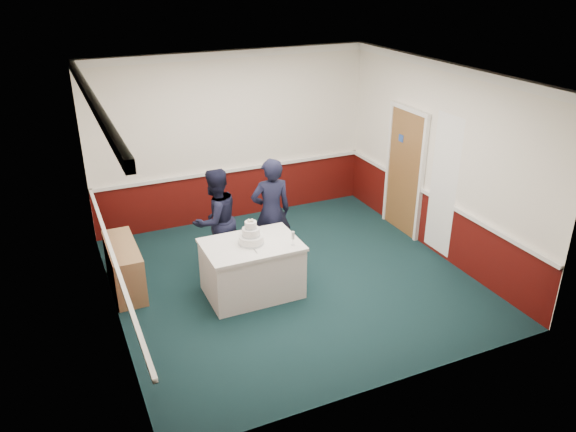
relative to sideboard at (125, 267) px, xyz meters
name	(u,v)px	position (x,y,z in m)	size (l,w,h in m)	color
ground	(292,279)	(2.28, -0.75, -0.35)	(5.00, 5.00, 0.00)	#132A2E
room_shell	(280,140)	(2.36, -0.14, 1.62)	(5.00, 5.00, 3.00)	white
sideboard	(125,267)	(0.00, 0.00, 0.00)	(0.41, 1.20, 0.70)	#9E774C
cake_table	(252,268)	(1.62, -0.86, 0.05)	(1.32, 0.92, 0.79)	white
wedding_cake	(251,236)	(1.62, -0.86, 0.55)	(0.35, 0.35, 0.36)	white
cake_knife	(254,250)	(1.59, -1.06, 0.44)	(0.01, 0.22, 0.01)	silver
champagne_flute	(293,236)	(2.12, -1.14, 0.58)	(0.05, 0.05, 0.21)	silver
person_man	(216,220)	(1.39, 0.04, 0.45)	(0.78, 0.61, 1.61)	black
person_woman	(271,212)	(2.21, -0.14, 0.51)	(0.62, 0.41, 1.71)	black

